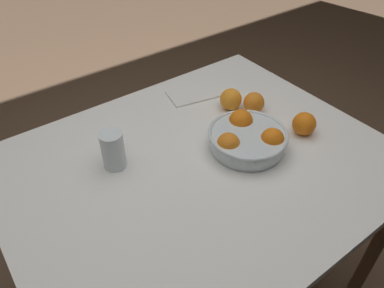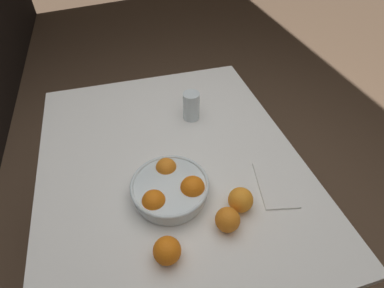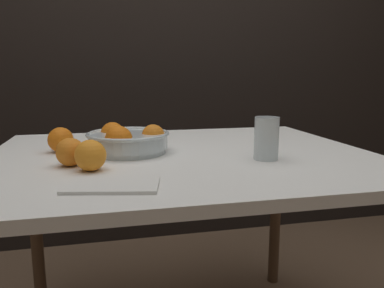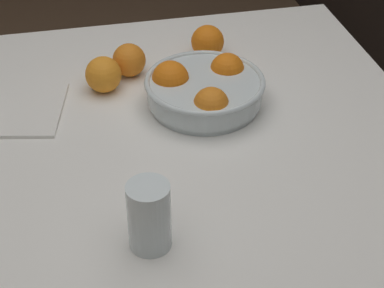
% 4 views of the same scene
% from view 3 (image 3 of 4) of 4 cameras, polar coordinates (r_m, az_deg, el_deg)
% --- Properties ---
extents(back_wall, '(8.00, 0.05, 2.60)m').
position_cam_3_polar(back_wall, '(2.28, -7.21, 17.65)').
color(back_wall, black).
rests_on(back_wall, ground_plane).
extents(dining_table, '(1.21, 0.98, 0.77)m').
position_cam_3_polar(dining_table, '(1.22, -1.49, -5.06)').
color(dining_table, white).
rests_on(dining_table, ground_plane).
extents(fruit_bowl, '(0.26, 0.26, 0.10)m').
position_cam_3_polar(fruit_bowl, '(1.21, -9.74, 0.56)').
color(fruit_bowl, silver).
rests_on(fruit_bowl, dining_table).
extents(juice_glass, '(0.07, 0.07, 0.13)m').
position_cam_3_polar(juice_glass, '(1.12, 11.26, 0.51)').
color(juice_glass, '#F4A314').
rests_on(juice_glass, dining_table).
extents(orange_loose_near_bowl, '(0.08, 0.08, 0.08)m').
position_cam_3_polar(orange_loose_near_bowl, '(1.07, -18.05, -1.17)').
color(orange_loose_near_bowl, orange).
rests_on(orange_loose_near_bowl, dining_table).
extents(orange_loose_front, '(0.08, 0.08, 0.08)m').
position_cam_3_polar(orange_loose_front, '(1.27, -19.38, 0.61)').
color(orange_loose_front, orange).
rests_on(orange_loose_front, dining_table).
extents(orange_loose_aside, '(0.08, 0.08, 0.08)m').
position_cam_3_polar(orange_loose_aside, '(1.01, -15.22, -1.69)').
color(orange_loose_aside, orange).
rests_on(orange_loose_aside, dining_table).
extents(napkin, '(0.23, 0.16, 0.01)m').
position_cam_3_polar(napkin, '(0.86, -12.04, -6.15)').
color(napkin, white).
rests_on(napkin, dining_table).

